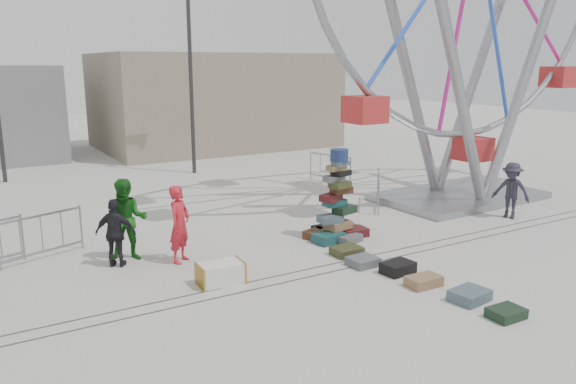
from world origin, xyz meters
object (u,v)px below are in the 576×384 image
steamer_trunk (221,273)px  pedestrian_black (116,233)px  suitcase_tower (337,213)px  pedestrian_red (180,224)px  pedestrian_green (127,220)px  barricade_dummy_c (42,236)px  barricade_wheel_front (378,190)px  lamp_post_right (192,64)px  pedestrian_grey (511,190)px  barricade_wheel_back (330,168)px

steamer_trunk → pedestrian_black: 2.71m
suitcase_tower → pedestrian_red: size_ratio=1.31×
suitcase_tower → pedestrian_green: 5.28m
barricade_dummy_c → barricade_wheel_front: 9.93m
barricade_dummy_c → pedestrian_green: 2.08m
suitcase_tower → barricade_wheel_front: bearing=27.7°
lamp_post_right → barricade_wheel_front: (2.81, -8.43, -3.93)m
barricade_wheel_front → pedestrian_green: 8.27m
pedestrian_grey → lamp_post_right: bearing=-176.5°
pedestrian_grey → pedestrian_black: bearing=-120.9°
barricade_wheel_front → pedestrian_black: pedestrian_black is taller
lamp_post_right → barricade_wheel_back: lamp_post_right is taller
barricade_wheel_front → barricade_wheel_back: (0.88, 3.94, 0.00)m
steamer_trunk → pedestrian_green: (-1.23, 2.44, 0.74)m
pedestrian_black → barricade_wheel_back: bearing=-118.5°
lamp_post_right → pedestrian_red: size_ratio=4.44×
suitcase_tower → barricade_wheel_back: (3.94, 5.92, -0.11)m
lamp_post_right → barricade_wheel_front: size_ratio=4.00×
barricade_wheel_front → pedestrian_grey: 3.94m
pedestrian_green → pedestrian_grey: (10.73, -2.13, -0.13)m
lamp_post_right → pedestrian_black: (-5.75, -9.62, -3.70)m
barricade_dummy_c → pedestrian_black: 1.97m
suitcase_tower → pedestrian_red: suitcase_tower is taller
pedestrian_red → pedestrian_green: size_ratio=0.93×
barricade_wheel_front → pedestrian_red: size_ratio=1.11×
lamp_post_right → pedestrian_red: 11.55m
barricade_dummy_c → pedestrian_red: bearing=-54.0°
barricade_wheel_front → barricade_wheel_back: same height
lamp_post_right → barricade_dummy_c: 11.55m
steamer_trunk → barricade_wheel_back: size_ratio=0.47×
barricade_dummy_c → pedestrian_grey: size_ratio=1.20×
barricade_wheel_front → pedestrian_black: size_ratio=1.28×
pedestrian_green → pedestrian_black: 0.50m
lamp_post_right → steamer_trunk: size_ratio=8.44×
pedestrian_green → barricade_dummy_c: bearing=167.9°
pedestrian_black → barricade_dummy_c: bearing=-13.0°
steamer_trunk → pedestrian_green: size_ratio=0.49×
lamp_post_right → suitcase_tower: bearing=-91.4°
barricade_wheel_front → pedestrian_black: 8.65m
barricade_wheel_front → pedestrian_green: (-8.22, -0.89, 0.42)m
lamp_post_right → barricade_dummy_c: size_ratio=4.00×
lamp_post_right → pedestrian_green: (-5.40, -9.31, -3.52)m
barricade_wheel_front → barricade_dummy_c: bearing=127.9°
lamp_post_right → barricade_wheel_back: size_ratio=4.00×
barricade_dummy_c → barricade_wheel_back: size_ratio=1.00×
barricade_dummy_c → barricade_wheel_front: bearing=-20.9°
barricade_wheel_back → pedestrian_green: size_ratio=1.04×
suitcase_tower → pedestrian_black: size_ratio=1.51×
barricade_wheel_back → barricade_dummy_c: bearing=-85.4°
pedestrian_black → steamer_trunk: bearing=159.6°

